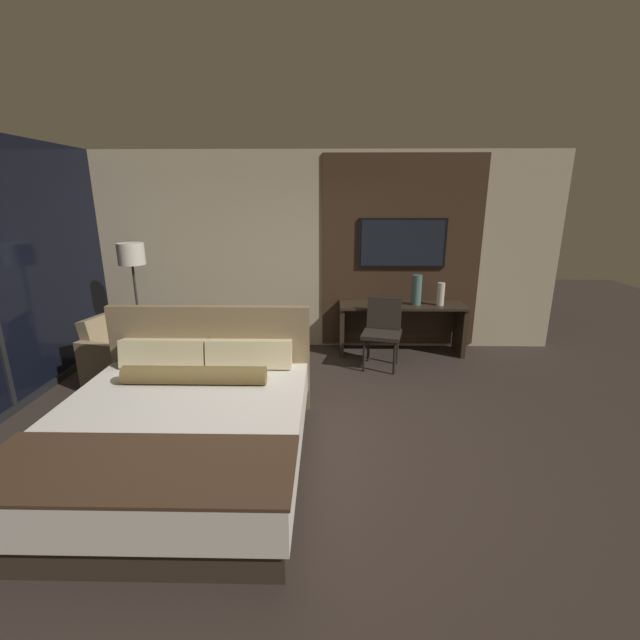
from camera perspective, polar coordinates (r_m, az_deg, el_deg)
name	(u,v)px	position (r m, az deg, el deg)	size (l,w,h in m)	color
ground_plane	(295,435)	(4.21, -3.38, -15.09)	(16.00, 16.00, 0.00)	#332823
wall_back_tv_panel	(319,253)	(6.24, -0.12, 8.94)	(7.20, 0.09, 2.80)	#BCAD8E
bed	(181,431)	(3.84, -18.06, -13.90)	(2.06, 2.25, 1.12)	#33281E
desk	(401,319)	(6.22, 10.71, 0.12)	(1.75, 0.52, 0.72)	#2D2319
tv	(402,243)	(6.23, 10.91, 10.03)	(1.23, 0.04, 0.69)	black
desk_chair	(383,326)	(5.66, 8.37, -0.81)	(0.58, 0.58, 0.91)	#28231E
armchair_by_window	(126,358)	(5.76, -24.42, -4.67)	(0.93, 0.95, 0.81)	#998460
floor_lamp	(132,263)	(6.14, -23.76, 6.92)	(0.34, 0.34, 1.61)	#282623
vase_tall	(417,290)	(6.09, 12.76, 3.92)	(0.13, 0.13, 0.42)	#4C706B
vase_short	(441,294)	(6.15, 15.79, 3.34)	(0.10, 0.10, 0.32)	silver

